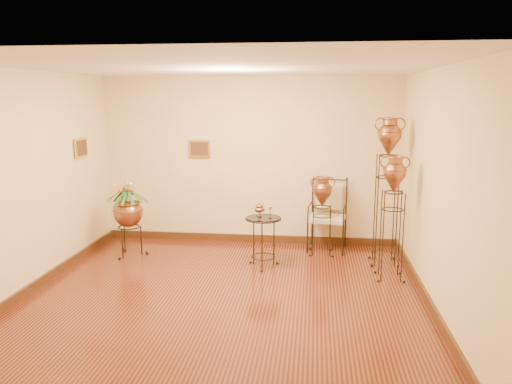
# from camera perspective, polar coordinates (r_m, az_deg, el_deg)

# --- Properties ---
(ground) EXTENTS (5.00, 5.00, 0.00)m
(ground) POSITION_cam_1_polar(r_m,az_deg,el_deg) (6.38, -3.69, -11.92)
(ground) COLOR maroon
(ground) RESTS_ON ground
(room_shell) EXTENTS (5.02, 5.02, 2.81)m
(room_shell) POSITION_cam_1_polar(r_m,az_deg,el_deg) (5.94, -3.93, 3.74)
(room_shell) COLOR beige
(room_shell) RESTS_ON ground
(amphora_tall) EXTENTS (0.55, 0.55, 2.20)m
(amphora_tall) POSITION_cam_1_polar(r_m,az_deg,el_deg) (7.56, 14.71, 0.25)
(amphora_tall) COLOR black
(amphora_tall) RESTS_ON ground
(amphora_mid) EXTENTS (0.46, 0.46, 1.72)m
(amphora_mid) POSITION_cam_1_polar(r_m,az_deg,el_deg) (6.99, 15.32, -2.78)
(amphora_mid) COLOR black
(amphora_mid) RESTS_ON ground
(amphora_short) EXTENTS (0.50, 0.50, 1.27)m
(amphora_short) POSITION_cam_1_polar(r_m,az_deg,el_deg) (7.94, 7.54, -2.61)
(amphora_short) COLOR black
(amphora_short) RESTS_ON ground
(planter_urn) EXTENTS (0.76, 0.76, 1.32)m
(planter_urn) POSITION_cam_1_polar(r_m,az_deg,el_deg) (8.03, -14.43, -1.93)
(planter_urn) COLOR black
(planter_urn) RESTS_ON ground
(armchair) EXTENTS (0.71, 0.68, 1.15)m
(armchair) POSITION_cam_1_polar(r_m,az_deg,el_deg) (8.16, 8.15, -2.68)
(armchair) COLOR black
(armchair) RESTS_ON ground
(side_table) EXTENTS (0.55, 0.55, 0.94)m
(side_table) POSITION_cam_1_polar(r_m,az_deg,el_deg) (7.33, 0.83, -5.62)
(side_table) COLOR black
(side_table) RESTS_ON ground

